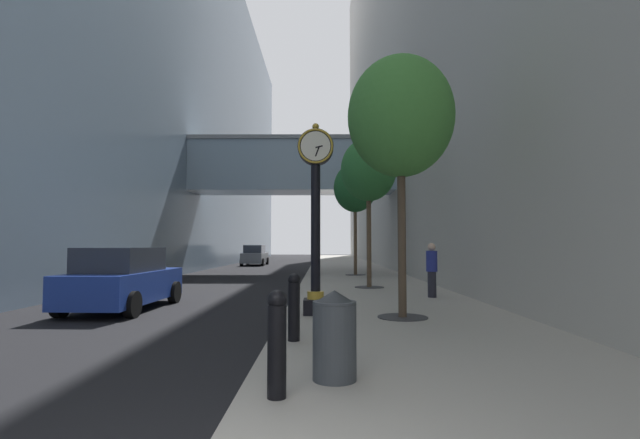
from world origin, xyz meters
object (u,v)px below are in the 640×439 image
Objects in this scene: street_tree_mid_near at (369,170)px; pedestrian_walking at (432,269)px; bollard_second at (294,305)px; car_grey_near at (255,256)px; car_blue_mid at (123,280)px; street_tree_mid_far at (355,188)px; street_clock at (316,208)px; bollard_nearest at (277,341)px; trash_bin at (334,334)px; street_tree_near at (401,118)px.

pedestrian_walking is (1.58, -3.25, -3.56)m from street_tree_mid_near.
car_grey_near reaches higher than bollard_second.
street_tree_mid_near is (2.23, 9.57, 3.85)m from bollard_second.
car_blue_mid is (-7.11, -4.98, -3.77)m from street_tree_mid_near.
street_tree_mid_far reaches higher than street_tree_mid_near.
street_tree_mid_far reaches higher than street_clock.
street_tree_mid_far reaches higher than bollard_second.
street_clock reaches higher than bollard_nearest.
car_grey_near is (-5.35, 31.52, 0.11)m from bollard_second.
street_tree_mid_near reaches higher than bollard_nearest.
car_blue_mid is (-4.88, 7.42, 0.08)m from bollard_nearest.
car_grey_near is (-5.35, 34.35, 0.11)m from bollard_nearest.
trash_bin is at bearing -86.59° from street_clock.
street_clock reaches higher than pedestrian_walking.
bollard_second is at bearing 105.75° from trash_bin.
bollard_nearest reaches higher than trash_bin.
pedestrian_walking is (3.82, 9.15, 0.29)m from bollard_nearest.
street_clock is at bearing -18.19° from car_blue_mid.
bollard_second is 31.97m from car_grey_near.
trash_bin is (0.62, -2.20, -0.04)m from bollard_second.
trash_bin is at bearing -97.82° from street_tree_mid_near.
street_tree_near is at bearing -75.38° from car_grey_near.
street_tree_mid_far is at bearing 85.12° from trash_bin.
trash_bin is 9.11m from pedestrian_walking.
street_tree_mid_far is (2.23, 16.71, 4.07)m from bollard_second.
street_tree_mid_far is 1.31× the size of car_grey_near.
car_grey_near is at bearing 100.04° from trash_bin.
street_tree_near reaches higher than street_tree_mid_near.
pedestrian_walking is 0.36× the size of car_grey_near.
street_tree_mid_near is (0.00, 7.14, -0.02)m from street_tree_near.
bollard_nearest is 9.92m from pedestrian_walking.
street_tree_near reaches higher than bollard_second.
street_tree_mid_far reaches higher than pedestrian_walking.
bollard_second is 7.39m from pedestrian_walking.
pedestrian_walking is (3.20, 8.52, 0.33)m from trash_bin.
car_blue_mid is (-5.50, 6.79, 0.13)m from trash_bin.
street_tree_near is 0.97× the size of street_tree_mid_far.
bollard_nearest is 1.00× the size of bollard_second.
street_tree_near is 14.28m from street_tree_mid_far.
bollard_nearest is 0.68× the size of pedestrian_walking.
trash_bin is at bearing 45.67° from bollard_nearest.
street_tree_near is at bearing -90.00° from street_tree_mid_far.
street_clock is 0.74× the size of street_tree_mid_far.
street_tree_mid_near is at bearing 116.00° from pedestrian_walking.
street_clock is 7.23m from street_tree_mid_near.
street_tree_near is at bearing -16.92° from car_blue_mid.
street_tree_mid_near is 5.42× the size of trash_bin.
bollard_nearest is 1.06× the size of trash_bin.
street_clock is at bearing 83.74° from bollard_second.
bollard_second is 17.34m from street_tree_mid_far.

